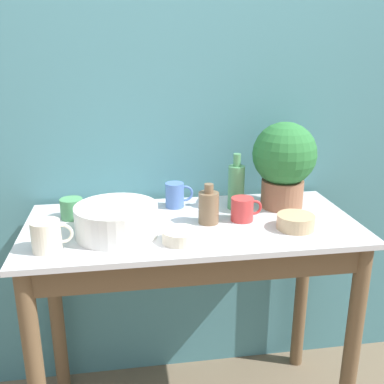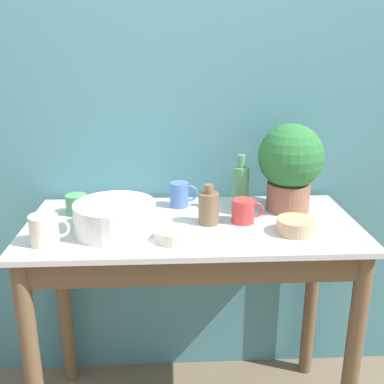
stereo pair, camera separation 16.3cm
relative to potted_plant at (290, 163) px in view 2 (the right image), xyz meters
name	(u,v)px [view 2 (the right image)]	position (x,y,z in m)	size (l,w,h in m)	color
wall_back	(188,123)	(-0.39, 0.23, 0.12)	(6.00, 0.05, 2.40)	teal
counter_table	(192,274)	(-0.39, -0.14, -0.40)	(1.23, 0.58, 0.89)	brown
potted_plant	(290,163)	(0.00, 0.00, 0.00)	(0.25, 0.25, 0.35)	#8C5B42
bowl_wash_large	(115,217)	(-0.66, -0.19, -0.14)	(0.29, 0.29, 0.11)	silver
bottle_tall	(241,187)	(-0.19, 0.01, -0.10)	(0.07, 0.07, 0.23)	#4C8C59
bottle_short	(209,207)	(-0.33, -0.13, -0.13)	(0.08, 0.08, 0.15)	brown
mug_blue	(180,194)	(-0.43, 0.06, -0.14)	(0.11, 0.07, 0.10)	#4C70B7
mug_green	(77,204)	(-0.83, 0.00, -0.15)	(0.12, 0.09, 0.08)	#4C935B
mug_cream	(45,230)	(-0.88, -0.28, -0.14)	(0.13, 0.09, 0.10)	beige
mug_red	(244,211)	(-0.20, -0.12, -0.15)	(0.12, 0.08, 0.09)	#C63838
bowl_small_tan	(296,226)	(-0.03, -0.23, -0.17)	(0.14, 0.14, 0.05)	tan
bowl_small_cream	(175,235)	(-0.45, -0.28, -0.17)	(0.12, 0.12, 0.04)	beige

